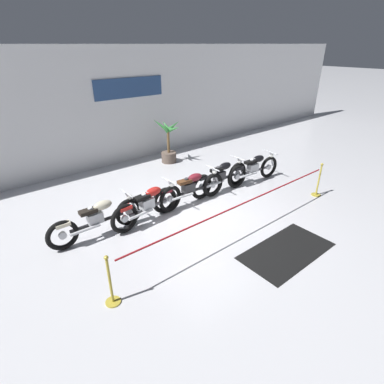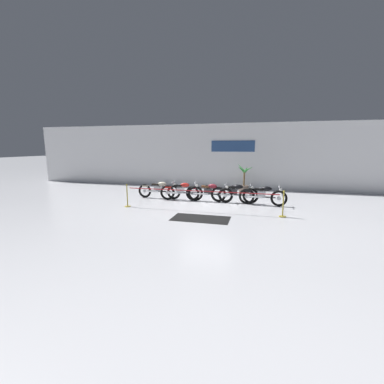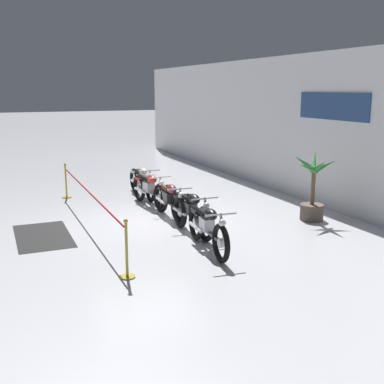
# 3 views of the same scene
# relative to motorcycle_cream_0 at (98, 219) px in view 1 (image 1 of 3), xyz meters

# --- Properties ---
(ground_plane) EXTENTS (120.00, 120.00, 0.00)m
(ground_plane) POSITION_rel_motorcycle_cream_0_xyz_m (2.70, -0.74, -0.47)
(ground_plane) COLOR silver
(back_wall) EXTENTS (28.00, 0.29, 4.20)m
(back_wall) POSITION_rel_motorcycle_cream_0_xyz_m (2.70, 4.38, 1.63)
(back_wall) COLOR white
(back_wall) RESTS_ON ground
(motorcycle_cream_0) EXTENTS (2.39, 0.62, 0.94)m
(motorcycle_cream_0) POSITION_rel_motorcycle_cream_0_xyz_m (0.00, 0.00, 0.00)
(motorcycle_cream_0) COLOR black
(motorcycle_cream_0) RESTS_ON ground
(motorcycle_red_1) EXTENTS (2.24, 0.62, 0.96)m
(motorcycle_red_1) POSITION_rel_motorcycle_cream_0_xyz_m (1.31, -0.18, 0.01)
(motorcycle_red_1) COLOR black
(motorcycle_red_1) RESTS_ON ground
(motorcycle_maroon_2) EXTENTS (2.45, 0.62, 0.95)m
(motorcycle_maroon_2) POSITION_rel_motorcycle_cream_0_xyz_m (2.73, -0.12, -0.00)
(motorcycle_maroon_2) COLOR black
(motorcycle_maroon_2) RESTS_ON ground
(motorcycle_black_3) EXTENTS (2.33, 0.62, 0.96)m
(motorcycle_black_3) POSITION_rel_motorcycle_cream_0_xyz_m (3.99, -0.07, 0.01)
(motorcycle_black_3) COLOR black
(motorcycle_black_3) RESTS_ON ground
(motorcycle_black_4) EXTENTS (2.23, 0.62, 0.96)m
(motorcycle_black_4) POSITION_rel_motorcycle_cream_0_xyz_m (5.33, -0.26, 0.01)
(motorcycle_black_4) COLOR black
(motorcycle_black_4) RESTS_ON ground
(potted_palm_left_of_row) EXTENTS (1.03, 1.11, 1.75)m
(potted_palm_left_of_row) POSITION_rel_motorcycle_cream_0_xyz_m (4.24, 3.10, 0.18)
(potted_palm_left_of_row) COLOR brown
(potted_palm_left_of_row) RESTS_ON ground
(stanchion_far_left) EXTENTS (6.79, 0.28, 1.05)m
(stanchion_far_left) POSITION_rel_motorcycle_cream_0_xyz_m (1.46, -2.15, 0.22)
(stanchion_far_left) COLOR gold
(stanchion_far_left) RESTS_ON ground
(stanchion_mid_left) EXTENTS (0.28, 0.28, 1.05)m
(stanchion_mid_left) POSITION_rel_motorcycle_cream_0_xyz_m (6.09, -2.15, -0.11)
(stanchion_mid_left) COLOR gold
(stanchion_mid_left) RESTS_ON ground
(floor_banner) EXTENTS (2.23, 1.17, 0.01)m
(floor_banner) POSITION_rel_motorcycle_cream_0_xyz_m (3.02, -3.24, -0.47)
(floor_banner) COLOR black
(floor_banner) RESTS_ON ground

